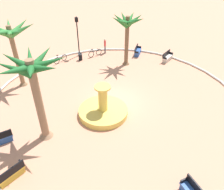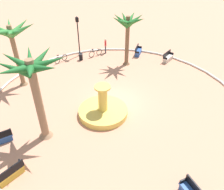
{
  "view_description": "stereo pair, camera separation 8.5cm",
  "coord_description": "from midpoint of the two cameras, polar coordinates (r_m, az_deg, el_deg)",
  "views": [
    {
      "loc": [
        4.64,
        14.31,
        11.32
      ],
      "look_at": [
        0.41,
        0.36,
        1.0
      ],
      "focal_mm": 36.91,
      "sensor_mm": 36.0,
      "label": 1
    },
    {
      "loc": [
        4.56,
        14.34,
        11.32
      ],
      "look_at": [
        0.41,
        0.36,
        1.0
      ],
      "focal_mm": 36.91,
      "sensor_mm": 36.0,
      "label": 2
    }
  ],
  "objects": [
    {
      "name": "bench_north",
      "position": [
        25.66,
        13.45,
        8.97
      ],
      "size": [
        1.59,
        1.34,
        1.0
      ],
      "color": "beige",
      "rests_on": "ground"
    },
    {
      "name": "lamppost",
      "position": [
        25.59,
        -8.63,
        14.87
      ],
      "size": [
        0.32,
        0.32,
        4.37
      ],
      "color": "black",
      "rests_on": "ground"
    },
    {
      "name": "person_cyclist_helmet",
      "position": [
        26.49,
        -1.85,
        12.24
      ],
      "size": [
        0.29,
        0.51,
        1.71
      ],
      "color": "#33333D",
      "rests_on": "ground"
    },
    {
      "name": "bicycle_red_frame",
      "position": [
        26.03,
        -4.35,
        10.34
      ],
      "size": [
        1.64,
        0.69,
        0.94
      ],
      "color": "black",
      "rests_on": "ground"
    },
    {
      "name": "palm_tree_near_fountain",
      "position": [
        20.5,
        -23.94,
        13.09
      ],
      "size": [
        4.11,
        4.13,
        5.71
      ],
      "color": "brown",
      "rests_on": "ground"
    },
    {
      "name": "bench_southwest",
      "position": [
        16.88,
        -26.14,
        -9.79
      ],
      "size": [
        1.67,
        0.86,
        1.0
      ],
      "color": "#335BA8",
      "rests_on": "ground"
    },
    {
      "name": "palm_tree_by_curb",
      "position": [
        22.9,
        3.71,
        16.73
      ],
      "size": [
        3.31,
        3.38,
        5.23
      ],
      "color": "brown",
      "rests_on": "ground"
    },
    {
      "name": "plaza_curb",
      "position": [
        18.77,
        0.74,
        -1.43
      ],
      "size": [
        20.59,
        20.59,
        0.2
      ],
      "primitive_type": "torus",
      "color": "silver",
      "rests_on": "ground"
    },
    {
      "name": "bench_west",
      "position": [
        26.5,
        6.27,
        10.61
      ],
      "size": [
        1.3,
        1.61,
        1.0
      ],
      "color": "#335BA8",
      "rests_on": "ground"
    },
    {
      "name": "bench_southeast",
      "position": [
        14.63,
        -23.92,
        -17.58
      ],
      "size": [
        1.61,
        1.3,
        1.0
      ],
      "color": "gold",
      "rests_on": "ground"
    },
    {
      "name": "trash_bin",
      "position": [
        25.32,
        -7.94,
        9.36
      ],
      "size": [
        0.46,
        0.46,
        0.73
      ],
      "color": "black",
      "rests_on": "ground"
    },
    {
      "name": "palm_tree_mid_plaza",
      "position": [
        13.83,
        -19.16,
        3.91
      ],
      "size": [
        3.95,
        3.97,
        6.0
      ],
      "color": "#8E6B4C",
      "rests_on": "ground"
    },
    {
      "name": "fountain",
      "position": [
        17.42,
        -2.35,
        -3.82
      ],
      "size": [
        3.71,
        3.71,
        2.51
      ],
      "color": "gold",
      "rests_on": "ground"
    },
    {
      "name": "bicycle_by_lamppost",
      "position": [
        25.24,
        -12.74,
        8.71
      ],
      "size": [
        1.45,
        1.03,
        0.94
      ],
      "color": "black",
      "rests_on": "ground"
    },
    {
      "name": "ground_plane",
      "position": [
        18.83,
        0.74,
        -1.67
      ],
      "size": [
        80.0,
        80.0,
        0.0
      ],
      "primitive_type": "plane",
      "color": "tan"
    }
  ]
}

